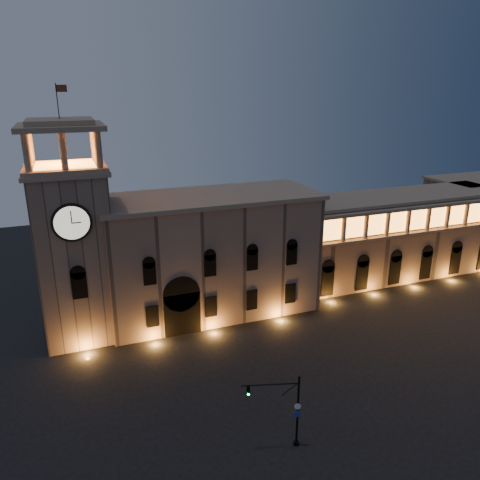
{
  "coord_description": "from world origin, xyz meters",
  "views": [
    {
      "loc": [
        -20.59,
        -39.26,
        32.17
      ],
      "look_at": [
        0.24,
        16.0,
        12.54
      ],
      "focal_mm": 35.0,
      "sensor_mm": 36.0,
      "label": 1
    }
  ],
  "objects": [
    {
      "name": "secondary_building",
      "position": [
        58.0,
        30.0,
        7.0
      ],
      "size": [
        20.0,
        12.0,
        14.0
      ],
      "primitive_type": "cube",
      "color": "#7B5E4E",
      "rests_on": "ground"
    },
    {
      "name": "traffic_light",
      "position": [
        -3.93,
        -7.45,
        3.95
      ],
      "size": [
        5.29,
        1.81,
        7.52
      ],
      "rotation": [
        0.0,
        0.0,
        -0.29
      ],
      "color": "black",
      "rests_on": "ground"
    },
    {
      "name": "clock_tower",
      "position": [
        -20.5,
        20.98,
        12.5
      ],
      "size": [
        9.8,
        9.8,
        32.4
      ],
      "color": "#7F6353",
      "rests_on": "ground"
    },
    {
      "name": "colonnade_wing",
      "position": [
        32.0,
        23.92,
        7.33
      ],
      "size": [
        40.6,
        11.5,
        14.5
      ],
      "color": "#7B5E4E",
      "rests_on": "ground"
    },
    {
      "name": "ground",
      "position": [
        0.0,
        0.0,
        0.0
      ],
      "size": [
        160.0,
        160.0,
        0.0
      ],
      "primitive_type": "plane",
      "color": "black",
      "rests_on": "ground"
    },
    {
      "name": "government_building",
      "position": [
        -2.08,
        21.93,
        8.77
      ],
      "size": [
        30.8,
        12.8,
        17.6
      ],
      "color": "#7F6353",
      "rests_on": "ground"
    }
  ]
}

